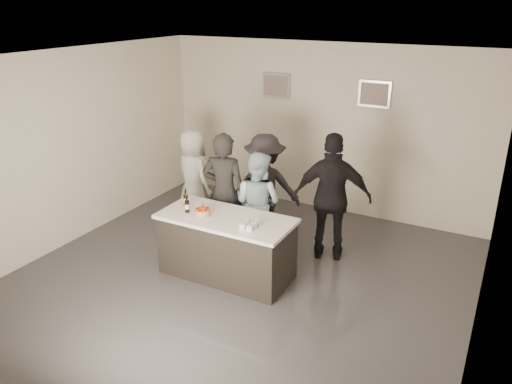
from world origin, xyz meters
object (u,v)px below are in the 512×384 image
beer_bottle_a (186,197)px  person_guest_left (193,175)px  person_main_blue (258,203)px  cake (203,213)px  person_main_black (224,192)px  person_guest_back (265,187)px  person_guest_right (332,198)px  bar_counter (227,246)px  beer_bottle_b (187,203)px

beer_bottle_a → person_guest_left: bearing=121.4°
person_main_blue → cake: bearing=76.1°
person_main_black → person_guest_back: (0.38, 0.61, -0.06)m
person_guest_left → person_guest_back: person_guest_back is taller
person_main_blue → person_guest_back: size_ratio=0.92×
beer_bottle_a → person_guest_left: size_ratio=0.16×
cake → person_guest_right: bearing=42.5°
person_guest_right → beer_bottle_a: bearing=15.1°
person_guest_back → beer_bottle_a: bearing=37.9°
beer_bottle_a → person_guest_back: person_guest_back is taller
bar_counter → person_main_blue: 0.92m
beer_bottle_a → person_main_blue: 1.11m
person_guest_right → cake: bearing=25.4°
bar_counter → beer_bottle_a: bearing=175.0°
person_main_black → person_guest_left: bearing=-46.9°
cake → beer_bottle_b: (-0.25, -0.01, 0.09)m
beer_bottle_a → cake: bearing=-22.1°
person_guest_left → person_guest_back: 1.45m
person_guest_right → person_guest_back: person_guest_right is taller
bar_counter → person_guest_left: 2.12m
cake → person_main_black: person_main_black is taller
bar_counter → person_guest_right: (1.09, 1.19, 0.52)m
cake → person_guest_left: person_guest_left is taller
person_main_black → person_guest_right: person_guest_right is taller
beer_bottle_a → person_guest_right: bearing=32.2°
person_guest_back → cake: bearing=54.8°
person_main_black → person_guest_right: (1.55, 0.47, 0.04)m
person_main_black → person_guest_back: bearing=-135.7°
person_main_blue → person_guest_left: size_ratio=0.99×
cake → person_guest_left: size_ratio=0.13×
beer_bottle_b → bar_counter: bearing=11.3°
beer_bottle_b → person_guest_left: (-0.97, 1.53, -0.22)m
person_guest_left → beer_bottle_a: bearing=144.3°
beer_bottle_b → person_main_black: (0.10, 0.83, -0.10)m
beer_bottle_a → person_guest_right: person_guest_right is taller
bar_counter → person_main_blue: size_ratio=1.16×
person_guest_left → cake: bearing=151.7°
person_main_blue → person_guest_left: 1.67m
bar_counter → person_guest_back: person_guest_back is taller
bar_counter → person_guest_back: size_ratio=1.07×
person_main_blue → person_guest_right: size_ratio=0.83×
cake → beer_bottle_a: bearing=157.9°
cake → beer_bottle_a: 0.43m
person_main_black → person_guest_back: size_ratio=1.07×
beer_bottle_a → person_main_black: size_ratio=0.14×
bar_counter → person_guest_left: (-1.53, 1.42, 0.36)m
cake → person_main_blue: (0.35, 0.95, -0.14)m
bar_counter → cake: cake is taller
beer_bottle_b → person_guest_back: 1.52m
beer_bottle_b → person_guest_right: bearing=38.3°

